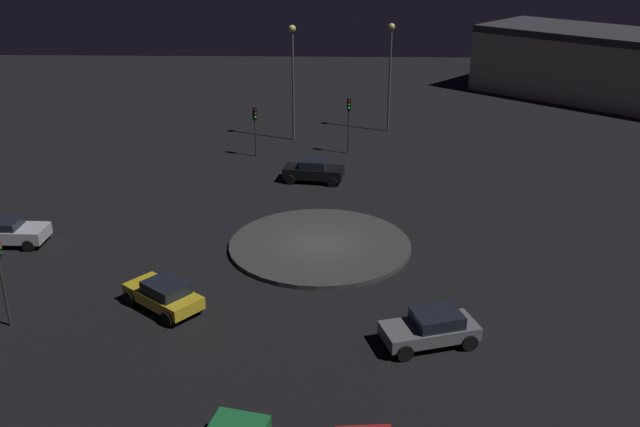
{
  "coord_description": "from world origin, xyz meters",
  "views": [
    {
      "loc": [
        35.07,
        1.01,
        16.54
      ],
      "look_at": [
        0.0,
        0.0,
        2.0
      ],
      "focal_mm": 39.6,
      "sensor_mm": 36.0,
      "label": 1
    }
  ],
  "objects_px": {
    "traffic_light_west": "(255,122)",
    "traffic_light_west_near": "(349,115)",
    "car_grey": "(431,328)",
    "car_black": "(314,171)",
    "streetlamp_west_near": "(293,64)",
    "streetlamp_west": "(390,61)",
    "car_silver": "(4,231)",
    "traffic_light_southeast": "(0,265)",
    "car_yellow": "(164,294)"
  },
  "relations": [
    {
      "from": "streetlamp_west_near",
      "to": "car_silver",
      "type": "bearing_deg",
      "value": -35.39
    },
    {
      "from": "car_grey",
      "to": "streetlamp_west_near",
      "type": "bearing_deg",
      "value": -92.67
    },
    {
      "from": "streetlamp_west",
      "to": "car_silver",
      "type": "bearing_deg",
      "value": -43.87
    },
    {
      "from": "car_black",
      "to": "streetlamp_west_near",
      "type": "height_order",
      "value": "streetlamp_west_near"
    },
    {
      "from": "traffic_light_southeast",
      "to": "car_black",
      "type": "bearing_deg",
      "value": 24.04
    },
    {
      "from": "traffic_light_west",
      "to": "traffic_light_west_near",
      "type": "distance_m",
      "value": 7.07
    },
    {
      "from": "car_yellow",
      "to": "traffic_light_southeast",
      "type": "relative_size",
      "value": 0.98
    },
    {
      "from": "car_black",
      "to": "streetlamp_west_near",
      "type": "distance_m",
      "value": 11.54
    },
    {
      "from": "car_black",
      "to": "traffic_light_west",
      "type": "relative_size",
      "value": 1.12
    },
    {
      "from": "car_grey",
      "to": "traffic_light_west",
      "type": "distance_m",
      "value": 27.57
    },
    {
      "from": "traffic_light_west",
      "to": "traffic_light_southeast",
      "type": "distance_m",
      "value": 25.9
    },
    {
      "from": "car_yellow",
      "to": "traffic_light_west",
      "type": "distance_m",
      "value": 23.08
    },
    {
      "from": "traffic_light_west_near",
      "to": "traffic_light_southeast",
      "type": "distance_m",
      "value": 29.66
    },
    {
      "from": "traffic_light_west",
      "to": "car_black",
      "type": "bearing_deg",
      "value": 21.59
    },
    {
      "from": "car_yellow",
      "to": "car_black",
      "type": "height_order",
      "value": "car_black"
    },
    {
      "from": "streetlamp_west",
      "to": "car_yellow",
      "type": "bearing_deg",
      "value": -21.77
    },
    {
      "from": "car_black",
      "to": "traffic_light_west",
      "type": "distance_m",
      "value": 7.39
    },
    {
      "from": "streetlamp_west",
      "to": "car_black",
      "type": "bearing_deg",
      "value": -24.63
    },
    {
      "from": "car_silver",
      "to": "car_black",
      "type": "xyz_separation_m",
      "value": [
        -10.66,
        16.68,
        0.03
      ]
    },
    {
      "from": "car_black",
      "to": "traffic_light_southeast",
      "type": "relative_size",
      "value": 1.01
    },
    {
      "from": "car_grey",
      "to": "traffic_light_west_near",
      "type": "relative_size",
      "value": 1.01
    },
    {
      "from": "car_yellow",
      "to": "car_silver",
      "type": "bearing_deg",
      "value": 6.38
    },
    {
      "from": "traffic_light_west_near",
      "to": "car_silver",
      "type": "bearing_deg",
      "value": -42.61
    },
    {
      "from": "car_grey",
      "to": "streetlamp_west",
      "type": "height_order",
      "value": "streetlamp_west"
    },
    {
      "from": "car_grey",
      "to": "car_silver",
      "type": "distance_m",
      "value": 24.27
    },
    {
      "from": "traffic_light_west",
      "to": "streetlamp_west",
      "type": "height_order",
      "value": "streetlamp_west"
    },
    {
      "from": "car_black",
      "to": "traffic_light_southeast",
      "type": "distance_m",
      "value": 23.06
    },
    {
      "from": "car_silver",
      "to": "traffic_light_west_near",
      "type": "xyz_separation_m",
      "value": [
        -17.05,
        19.11,
        2.3
      ]
    },
    {
      "from": "car_silver",
      "to": "traffic_light_southeast",
      "type": "height_order",
      "value": "traffic_light_southeast"
    },
    {
      "from": "car_yellow",
      "to": "streetlamp_west",
      "type": "bearing_deg",
      "value": -72.34
    },
    {
      "from": "car_silver",
      "to": "traffic_light_west",
      "type": "relative_size",
      "value": 1.21
    },
    {
      "from": "traffic_light_west",
      "to": "traffic_light_west_near",
      "type": "bearing_deg",
      "value": 79.18
    },
    {
      "from": "car_black",
      "to": "car_yellow",
      "type": "bearing_deg",
      "value": -100.98
    },
    {
      "from": "car_grey",
      "to": "car_yellow",
      "type": "relative_size",
      "value": 1.05
    },
    {
      "from": "traffic_light_west_near",
      "to": "streetlamp_west",
      "type": "distance_m",
      "value": 7.83
    },
    {
      "from": "traffic_light_west_near",
      "to": "car_yellow",
      "type": "bearing_deg",
      "value": -14.27
    },
    {
      "from": "car_black",
      "to": "streetlamp_west",
      "type": "relative_size",
      "value": 0.47
    },
    {
      "from": "traffic_light_west_near",
      "to": "streetlamp_west_near",
      "type": "height_order",
      "value": "streetlamp_west_near"
    },
    {
      "from": "car_yellow",
      "to": "car_silver",
      "type": "distance_m",
      "value": 12.48
    },
    {
      "from": "traffic_light_southeast",
      "to": "streetlamp_west_near",
      "type": "height_order",
      "value": "streetlamp_west_near"
    },
    {
      "from": "car_yellow",
      "to": "traffic_light_west_near",
      "type": "distance_m",
      "value": 25.49
    },
    {
      "from": "car_black",
      "to": "car_silver",
      "type": "bearing_deg",
      "value": -138.8
    },
    {
      "from": "traffic_light_west_near",
      "to": "streetlamp_west_near",
      "type": "bearing_deg",
      "value": -123.68
    },
    {
      "from": "car_grey",
      "to": "car_black",
      "type": "xyz_separation_m",
      "value": [
        -20.04,
        -5.7,
        0.02
      ]
    },
    {
      "from": "car_grey",
      "to": "streetlamp_west_near",
      "type": "xyz_separation_m",
      "value": [
        -30.06,
        -7.69,
        5.39
      ]
    },
    {
      "from": "car_grey",
      "to": "car_silver",
      "type": "relative_size",
      "value": 0.95
    },
    {
      "from": "streetlamp_west_near",
      "to": "traffic_light_southeast",
      "type": "bearing_deg",
      "value": -20.16
    },
    {
      "from": "car_grey",
      "to": "traffic_light_west_near",
      "type": "bearing_deg",
      "value": -99.97
    },
    {
      "from": "traffic_light_west_near",
      "to": "streetlamp_west",
      "type": "xyz_separation_m",
      "value": [
        -6.4,
        3.44,
        2.92
      ]
    },
    {
      "from": "traffic_light_southeast",
      "to": "streetlamp_west",
      "type": "xyz_separation_m",
      "value": [
        -31.91,
        18.56,
        2.98
      ]
    }
  ]
}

